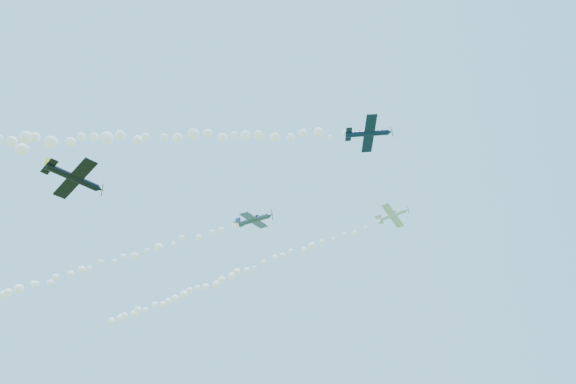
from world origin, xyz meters
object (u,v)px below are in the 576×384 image
(plane_white, at_px, (393,215))
(plane_black, at_px, (75,178))
(plane_grey, at_px, (254,220))
(plane_navy, at_px, (369,133))

(plane_white, xyz_separation_m, plane_black, (-30.44, -41.61, -18.30))
(plane_black, bearing_deg, plane_grey, 4.93)
(plane_white, relative_size, plane_black, 0.98)
(plane_grey, distance_m, plane_black, 29.47)
(plane_white, distance_m, plane_grey, 26.96)
(plane_white, height_order, plane_navy, plane_white)
(plane_grey, height_order, plane_black, plane_grey)
(plane_navy, bearing_deg, plane_grey, 145.77)
(plane_white, bearing_deg, plane_navy, -74.15)
(plane_navy, xyz_separation_m, plane_black, (-29.94, -19.25, -17.00))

